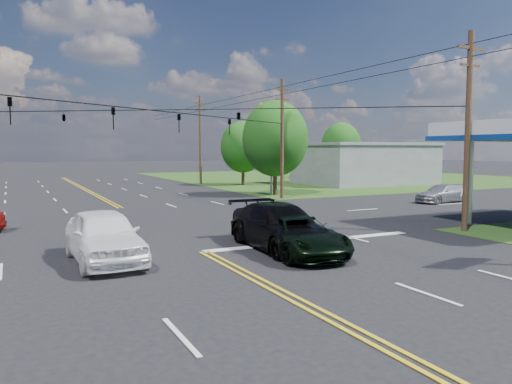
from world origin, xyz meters
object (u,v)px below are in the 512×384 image
pole_right_far (200,139)px  tree_right_a (275,139)px  pickup_white (104,236)px  retail_ne (364,165)px  suv_black (280,226)px  tree_right_b (243,147)px  pole_ne (282,137)px  tree_far_r (341,145)px  pickup_dkgreen (298,236)px  pole_se (468,129)px

pole_right_far → tree_right_a: bearing=-86.4°
tree_right_a → pickup_white: 27.01m
retail_ne → tree_right_a: bearing=-153.4°
retail_ne → suv_black: (-27.00, -28.65, -1.31)m
tree_right_a → tree_right_b: (2.50, 12.00, -0.65)m
suv_black → pole_ne: bearing=62.9°
tree_far_r → pickup_dkgreen: size_ratio=1.47×
pole_se → pickup_dkgreen: pole_se is taller
pole_right_far → tree_right_b: size_ratio=1.41×
tree_right_b → tree_far_r: (17.50, 6.00, 0.33)m
tree_right_a → pickup_dkgreen: 25.00m
tree_far_r → suv_black: bearing=-128.7°
suv_black → tree_far_r: bearing=53.7°
tree_far_r → tree_right_b: bearing=-161.1°
tree_far_r → suv_black: 49.68m
tree_right_b → tree_right_a: bearing=-101.8°
pole_se → retail_ne: bearing=59.6°
pole_se → suv_black: pole_se is taller
tree_far_r → suv_black: (-31.00, -38.65, -3.65)m
tree_right_a → tree_far_r: 26.91m
tree_right_b → tree_far_r: size_ratio=0.93×
pole_right_far → retail_ne: bearing=-25.2°
tree_right_b → pickup_white: bearing=-122.3°
retail_ne → pickup_white: retail_ne is taller
retail_ne → tree_right_a: (-16.00, -8.00, 2.67)m
pickup_dkgreen → retail_ne: bearing=53.3°
tree_right_b → pole_ne: bearing=-103.1°
pole_right_far → tree_far_r: pole_right_far is taller
pickup_white → pole_ne: bearing=43.8°
retail_ne → pole_se: size_ratio=1.47×
pickup_dkgreen → suv_black: bearing=95.3°
pole_right_far → pickup_white: size_ratio=1.83×
pole_se → tree_far_r: pole_se is taller
suv_black → pickup_white: 6.75m
pole_right_far → tree_right_a: pole_right_far is taller
tree_right_a → pickup_dkgreen: size_ratio=1.58×
pole_se → pickup_white: (-16.72, 1.00, -3.99)m
retail_ne → pickup_white: size_ratio=2.56×
pole_ne → tree_right_b: bearing=76.9°
pole_right_far → pickup_dkgreen: pole_right_far is taller
pole_se → pole_right_far: pole_right_far is taller
tree_far_r → suv_black: tree_far_r is taller
pole_right_far → suv_black: pole_right_far is taller
tree_right_b → pickup_white: (-20.22, -32.00, -3.29)m
pickup_white → suv_black: bearing=-7.2°
pickup_white → tree_right_b: bearing=56.1°
suv_black → pickup_white: size_ratio=1.12×
pole_se → tree_right_b: pole_se is taller
tree_right_a → pickup_dkgreen: tree_right_a is taller
retail_ne → pole_right_far: 19.02m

